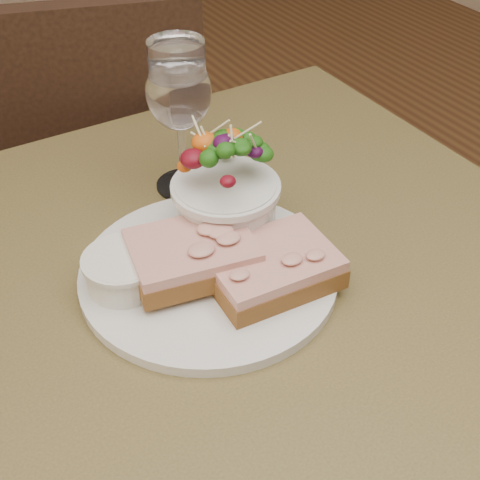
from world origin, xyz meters
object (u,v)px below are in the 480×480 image
salad_bowl (226,185)px  wine_glass (179,97)px  sandwich_back (192,255)px  sandwich_front (271,267)px  ramekin (123,270)px  chair_far (98,261)px  dinner_plate (209,273)px  cafe_table (230,358)px

salad_bowl → wine_glass: size_ratio=0.73×
wine_glass → sandwich_back: bearing=-114.2°
sandwich_front → ramekin: ramekin is taller
chair_far → sandwich_front: size_ratio=6.76×
salad_bowl → wine_glass: bearing=87.1°
dinner_plate → sandwich_back: 0.04m
sandwich_back → ramekin: 0.07m
salad_bowl → chair_far: bearing=89.7°
salad_bowl → dinner_plate: bearing=-135.3°
ramekin → chair_far: bearing=76.9°
chair_far → wine_glass: size_ratio=5.14×
dinner_plate → sandwich_front: (0.05, -0.05, 0.02)m
chair_far → wine_glass: bearing=107.5°
chair_far → wine_glass: 0.73m
dinner_plate → salad_bowl: size_ratio=2.14×
cafe_table → sandwich_back: size_ratio=5.71×
cafe_table → dinner_plate: 0.11m
chair_far → wine_glass: (0.00, -0.45, 0.58)m
chair_far → sandwich_front: chair_far is taller
cafe_table → sandwich_back: 0.14m
ramekin → wine_glass: size_ratio=0.43×
sandwich_front → chair_far: bearing=92.8°
dinner_plate → salad_bowl: (0.05, 0.05, 0.07)m
chair_far → dinner_plate: chair_far is taller
sandwich_front → salad_bowl: bearing=91.3°
dinner_plate → ramekin: bearing=164.8°
cafe_table → wine_glass: wine_glass is taller
cafe_table → sandwich_back: (-0.02, 0.03, 0.14)m
wine_glass → cafe_table: bearing=-104.2°
sandwich_front → wine_glass: (0.01, 0.21, 0.09)m
chair_far → cafe_table: bearing=103.0°
sandwich_back → salad_bowl: bearing=45.3°
cafe_table → dinner_plate: bearing=101.4°
dinner_plate → sandwich_front: sandwich_front is taller
chair_far → salad_bowl: (-0.00, -0.56, 0.53)m
ramekin → wine_glass: bearing=45.3°
salad_bowl → wine_glass: (0.01, 0.12, 0.05)m
sandwich_back → wine_glass: bearing=76.0°
dinner_plate → salad_bowl: bearing=44.7°
cafe_table → ramekin: ramekin is taller
dinner_plate → sandwich_back: bearing=171.9°
sandwich_back → ramekin: size_ratio=1.87×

